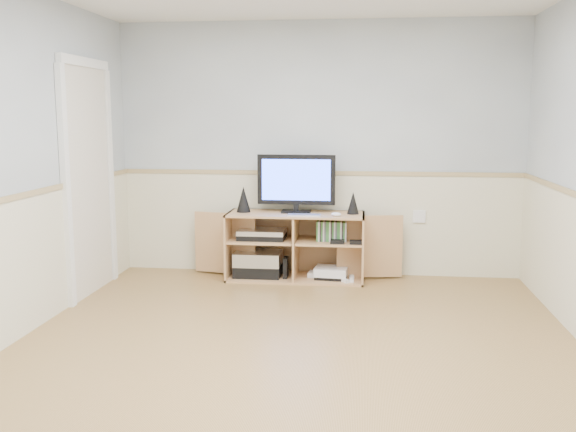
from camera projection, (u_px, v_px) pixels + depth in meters
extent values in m
cube|color=#A27C48|center=(294.00, 354.00, 4.34)|extent=(4.00, 4.50, 0.02)
cube|color=silver|center=(2.00, 165.00, 4.38)|extent=(0.02, 4.50, 2.50)
cube|color=silver|center=(319.00, 150.00, 6.36)|extent=(4.00, 0.02, 2.50)
cube|color=silver|center=(213.00, 230.00, 1.93)|extent=(4.00, 0.02, 2.50)
cube|color=beige|center=(318.00, 224.00, 6.46)|extent=(4.00, 0.01, 1.00)
cube|color=tan|center=(318.00, 173.00, 6.37)|extent=(4.00, 0.02, 0.04)
cube|color=beige|center=(88.00, 182.00, 5.69)|extent=(0.03, 0.82, 2.00)
cube|color=tan|center=(296.00, 277.00, 6.30)|extent=(1.33, 0.50, 0.02)
cube|color=tan|center=(296.00, 214.00, 6.20)|extent=(1.33, 0.50, 0.02)
cube|color=tan|center=(230.00, 245.00, 6.32)|extent=(0.02, 0.50, 0.65)
cube|color=tan|center=(363.00, 248.00, 6.17)|extent=(0.02, 0.50, 0.65)
cube|color=tan|center=(298.00, 241.00, 6.48)|extent=(1.33, 0.02, 0.65)
cube|color=tan|center=(296.00, 246.00, 6.25)|extent=(0.02, 0.48, 0.61)
cube|color=tan|center=(262.00, 240.00, 6.28)|extent=(0.63, 0.46, 0.02)
cube|color=tan|center=(330.00, 241.00, 6.20)|extent=(0.63, 0.46, 0.02)
cube|color=tan|center=(225.00, 243.00, 6.40)|extent=(0.64, 0.13, 0.61)
cube|color=tan|center=(370.00, 246.00, 6.23)|extent=(0.64, 0.13, 0.61)
cube|color=black|center=(296.00, 211.00, 6.24)|extent=(0.28, 0.18, 0.02)
cube|color=black|center=(296.00, 207.00, 6.24)|extent=(0.05, 0.04, 0.06)
cube|color=black|center=(296.00, 180.00, 6.20)|extent=(0.75, 0.05, 0.48)
cube|color=blue|center=(296.00, 180.00, 6.17)|extent=(0.66, 0.01, 0.40)
cone|color=black|center=(243.00, 199.00, 6.26)|extent=(0.14, 0.14, 0.25)
cone|color=black|center=(353.00, 203.00, 6.14)|extent=(0.11, 0.11, 0.21)
cube|color=white|center=(304.00, 215.00, 6.05)|extent=(0.32, 0.14, 0.01)
ellipsoid|color=white|center=(336.00, 214.00, 6.01)|extent=(0.11, 0.08, 0.04)
cube|color=black|center=(258.00, 270.00, 6.33)|extent=(0.45, 0.34, 0.11)
cube|color=silver|center=(258.00, 258.00, 6.31)|extent=(0.45, 0.34, 0.13)
cube|color=black|center=(262.00, 236.00, 6.27)|extent=(0.45, 0.32, 0.05)
cube|color=silver|center=(262.00, 232.00, 6.26)|extent=(0.45, 0.32, 0.05)
cube|color=black|center=(286.00, 268.00, 6.24)|extent=(0.04, 0.14, 0.20)
cube|color=white|center=(319.00, 274.00, 6.29)|extent=(0.22, 0.18, 0.05)
cube|color=black|center=(331.00, 277.00, 6.23)|extent=(0.32, 0.27, 0.03)
cube|color=white|center=(331.00, 271.00, 6.22)|extent=(0.33, 0.29, 0.08)
cube|color=white|center=(352.00, 279.00, 6.13)|extent=(0.04, 0.14, 0.03)
cube|color=white|center=(350.00, 275.00, 6.29)|extent=(0.09, 0.15, 0.03)
cube|color=#3F8C3F|center=(332.00, 231.00, 6.16)|extent=(0.28, 0.14, 0.19)
cube|color=white|center=(419.00, 216.00, 6.32)|extent=(0.12, 0.03, 0.12)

